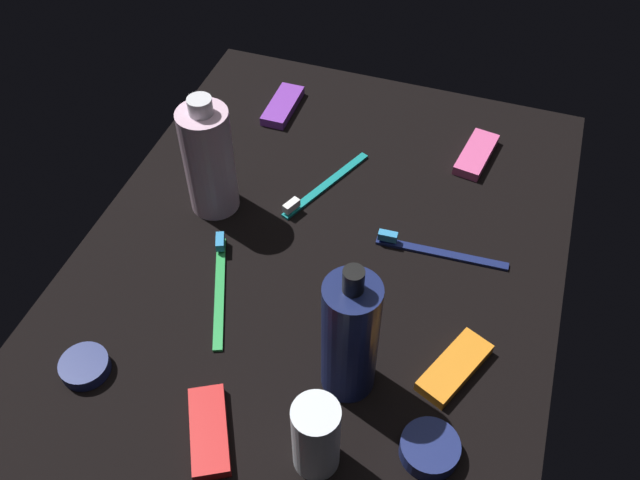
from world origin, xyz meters
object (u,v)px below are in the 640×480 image
at_px(toothbrush_green, 220,283).
at_px(cream_tin_left, 85,366).
at_px(bodywash_bottle, 209,160).
at_px(snack_bar_purple, 283,106).
at_px(cream_tin_right, 430,449).
at_px(deodorant_stick, 316,437).
at_px(lotion_bottle, 350,337).
at_px(toothbrush_navy, 433,250).
at_px(snack_bar_orange, 455,367).
at_px(snack_bar_red, 209,431).
at_px(snack_bar_pink, 476,154).
at_px(toothbrush_teal, 321,187).

relative_size(toothbrush_green, cream_tin_left, 2.94).
bearing_deg(bodywash_bottle, snack_bar_purple, -3.41).
distance_m(cream_tin_left, cream_tin_right, 0.41).
height_order(deodorant_stick, cream_tin_right, deodorant_stick).
bearing_deg(snack_bar_purple, deodorant_stick, -155.98).
distance_m(bodywash_bottle, cream_tin_left, 0.31).
xyz_separation_m(lotion_bottle, toothbrush_navy, (0.22, -0.05, -0.08)).
bearing_deg(lotion_bottle, snack_bar_orange, -66.21).
height_order(snack_bar_purple, cream_tin_left, cream_tin_left).
bearing_deg(cream_tin_left, lotion_bottle, -73.68).
bearing_deg(cream_tin_right, snack_bar_red, 103.42).
distance_m(snack_bar_pink, snack_bar_orange, 0.39).
relative_size(toothbrush_teal, snack_bar_red, 1.63).
distance_m(toothbrush_green, toothbrush_navy, 0.29).
relative_size(deodorant_stick, snack_bar_red, 1.02).
xyz_separation_m(lotion_bottle, deodorant_stick, (-0.10, 0.00, -0.04)).
distance_m(snack_bar_red, cream_tin_right, 0.24).
height_order(deodorant_stick, snack_bar_purple, deodorant_stick).
bearing_deg(snack_bar_pink, cream_tin_right, -166.93).
height_order(toothbrush_navy, cream_tin_right, same).
relative_size(snack_bar_red, snack_bar_purple, 1.00).
bearing_deg(toothbrush_navy, bodywash_bottle, 91.43).
height_order(toothbrush_teal, toothbrush_navy, same).
xyz_separation_m(bodywash_bottle, toothbrush_teal, (0.08, -0.14, -0.08)).
bearing_deg(bodywash_bottle, cream_tin_left, 174.34).
relative_size(toothbrush_navy, cream_tin_left, 3.11).
xyz_separation_m(toothbrush_navy, snack_bar_pink, (0.21, -0.02, 0.00)).
distance_m(deodorant_stick, snack_bar_purple, 0.61).
relative_size(bodywash_bottle, snack_bar_pink, 1.79).
xyz_separation_m(toothbrush_navy, snack_bar_purple, (0.23, 0.31, 0.00)).
xyz_separation_m(bodywash_bottle, snack_bar_red, (-0.33, -0.14, -0.08)).
bearing_deg(snack_bar_purple, toothbrush_navy, -127.06).
bearing_deg(cream_tin_right, toothbrush_green, 65.93).
xyz_separation_m(lotion_bottle, snack_bar_pink, (0.43, -0.07, -0.08)).
bearing_deg(bodywash_bottle, cream_tin_right, -126.08).
distance_m(snack_bar_pink, cream_tin_left, 0.64).
relative_size(snack_bar_pink, cream_tin_right, 1.61).
distance_m(toothbrush_teal, snack_bar_red, 0.41).
height_order(deodorant_stick, snack_bar_red, deodorant_stick).
height_order(toothbrush_teal, snack_bar_orange, toothbrush_teal).
distance_m(deodorant_stick, toothbrush_navy, 0.33).
bearing_deg(snack_bar_red, toothbrush_green, -7.13).
xyz_separation_m(bodywash_bottle, snack_bar_purple, (0.24, -0.01, -0.08)).
bearing_deg(bodywash_bottle, snack_bar_red, -156.65).
bearing_deg(snack_bar_red, snack_bar_orange, -83.66).
bearing_deg(snack_bar_orange, bodywash_bottle, 90.74).
bearing_deg(toothbrush_teal, cream_tin_right, -145.62).
xyz_separation_m(bodywash_bottle, deodorant_stick, (-0.32, -0.26, -0.03)).
bearing_deg(snack_bar_red, snack_bar_purple, -15.52).
height_order(bodywash_bottle, toothbrush_teal, bodywash_bottle).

